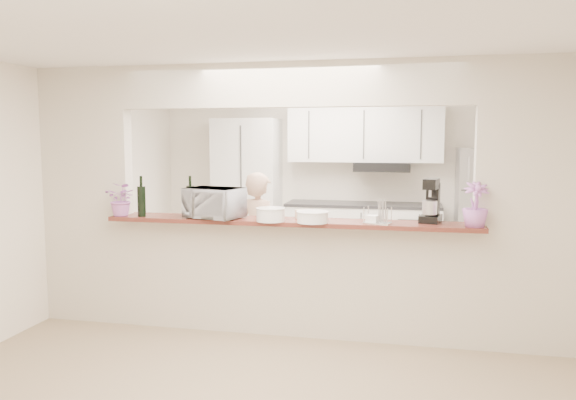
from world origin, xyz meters
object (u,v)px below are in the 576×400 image
(refrigerator, at_px, (486,213))
(stand_mixer, at_px, (431,203))
(toaster_oven, at_px, (214,203))
(person, at_px, (259,240))

(refrigerator, xyz_separation_m, stand_mixer, (-0.80, -2.59, 0.41))
(toaster_oven, bearing_deg, refrigerator, 59.68)
(toaster_oven, bearing_deg, person, 92.82)
(person, bearing_deg, toaster_oven, 110.60)
(stand_mixer, bearing_deg, person, 157.31)
(refrigerator, bearing_deg, stand_mixer, -107.12)
(refrigerator, bearing_deg, person, -144.16)
(toaster_oven, xyz_separation_m, stand_mixer, (1.95, 0.16, 0.03))
(refrigerator, xyz_separation_m, toaster_oven, (-2.75, -2.75, 0.38))
(toaster_oven, bearing_deg, stand_mixer, 19.44)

